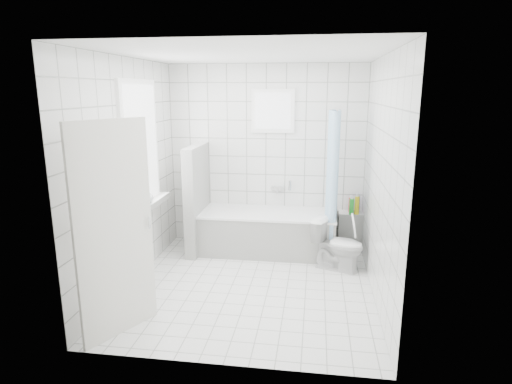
# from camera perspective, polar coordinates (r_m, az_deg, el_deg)

# --- Properties ---
(ground) EXTENTS (3.00, 3.00, 0.00)m
(ground) POSITION_cam_1_polar(r_m,az_deg,el_deg) (5.14, -0.76, -12.38)
(ground) COLOR white
(ground) RESTS_ON ground
(ceiling) EXTENTS (3.00, 3.00, 0.00)m
(ceiling) POSITION_cam_1_polar(r_m,az_deg,el_deg) (4.64, -0.87, 17.93)
(ceiling) COLOR white
(ceiling) RESTS_ON ground
(wall_back) EXTENTS (2.80, 0.02, 2.60)m
(wall_back) POSITION_cam_1_polar(r_m,az_deg,el_deg) (6.18, 1.33, 4.72)
(wall_back) COLOR white
(wall_back) RESTS_ON ground
(wall_front) EXTENTS (2.80, 0.02, 2.60)m
(wall_front) POSITION_cam_1_polar(r_m,az_deg,el_deg) (3.29, -4.83, -3.17)
(wall_front) COLOR white
(wall_front) RESTS_ON ground
(wall_left) EXTENTS (0.02, 3.00, 2.60)m
(wall_left) POSITION_cam_1_polar(r_m,az_deg,el_deg) (5.12, -16.50, 2.34)
(wall_left) COLOR white
(wall_left) RESTS_ON ground
(wall_right) EXTENTS (0.02, 3.00, 2.60)m
(wall_right) POSITION_cam_1_polar(r_m,az_deg,el_deg) (4.71, 16.26, 1.43)
(wall_right) COLOR white
(wall_right) RESTS_ON ground
(window_left) EXTENTS (0.01, 0.90, 1.40)m
(window_left) POSITION_cam_1_polar(r_m,az_deg,el_deg) (5.33, -14.95, 6.12)
(window_left) COLOR white
(window_left) RESTS_ON wall_left
(window_back) EXTENTS (0.50, 0.01, 0.50)m
(window_back) POSITION_cam_1_polar(r_m,az_deg,el_deg) (6.06, 2.27, 10.71)
(window_back) COLOR white
(window_back) RESTS_ON wall_back
(window_sill) EXTENTS (0.18, 1.02, 0.08)m
(window_sill) POSITION_cam_1_polar(r_m,az_deg,el_deg) (5.45, -14.05, -1.61)
(window_sill) COLOR white
(window_sill) RESTS_ON wall_left
(door) EXTENTS (0.42, 0.72, 2.00)m
(door) POSITION_cam_1_polar(r_m,az_deg,el_deg) (4.06, -18.31, -5.00)
(door) COLOR silver
(door) RESTS_ON ground
(bathtub) EXTENTS (1.87, 0.77, 0.58)m
(bathtub) POSITION_cam_1_polar(r_m,az_deg,el_deg) (6.05, 1.59, -5.33)
(bathtub) COLOR white
(bathtub) RESTS_ON ground
(partition_wall) EXTENTS (0.15, 0.85, 1.50)m
(partition_wall) POSITION_cam_1_polar(r_m,az_deg,el_deg) (6.06, -7.86, -0.89)
(partition_wall) COLOR white
(partition_wall) RESTS_ON ground
(tiled_ledge) EXTENTS (0.40, 0.24, 0.55)m
(tiled_ledge) POSITION_cam_1_polar(r_m,az_deg,el_deg) (6.29, 12.70, -5.09)
(tiled_ledge) COLOR white
(tiled_ledge) RESTS_ON ground
(toilet) EXTENTS (0.72, 0.56, 0.65)m
(toilet) POSITION_cam_1_polar(r_m,az_deg,el_deg) (5.57, 10.89, -6.92)
(toilet) COLOR white
(toilet) RESTS_ON ground
(curtain_rod) EXTENTS (0.02, 0.80, 0.02)m
(curtain_rod) POSITION_cam_1_polar(r_m,az_deg,el_deg) (5.68, 10.62, 10.82)
(curtain_rod) COLOR silver
(curtain_rod) RESTS_ON wall_back
(shower_curtain) EXTENTS (0.14, 0.48, 1.78)m
(shower_curtain) POSITION_cam_1_polar(r_m,az_deg,el_deg) (5.66, 10.28, 1.63)
(shower_curtain) COLOR #4591CB
(shower_curtain) RESTS_ON curtain_rod
(tub_faucet) EXTENTS (0.18, 0.06, 0.06)m
(tub_faucet) POSITION_cam_1_polar(r_m,az_deg,el_deg) (6.21, 2.89, 0.51)
(tub_faucet) COLOR silver
(tub_faucet) RESTS_ON wall_back
(sill_bottles) EXTENTS (0.20, 0.50, 0.28)m
(sill_bottles) POSITION_cam_1_polar(r_m,az_deg,el_deg) (5.22, -14.88, -0.59)
(sill_bottles) COLOR #D05188
(sill_bottles) RESTS_ON window_sill
(ledge_bottles) EXTENTS (0.15, 0.18, 0.26)m
(ledge_bottles) POSITION_cam_1_polar(r_m,az_deg,el_deg) (6.14, 12.98, -1.74)
(ledge_bottles) COLOR green
(ledge_bottles) RESTS_ON tiled_ledge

